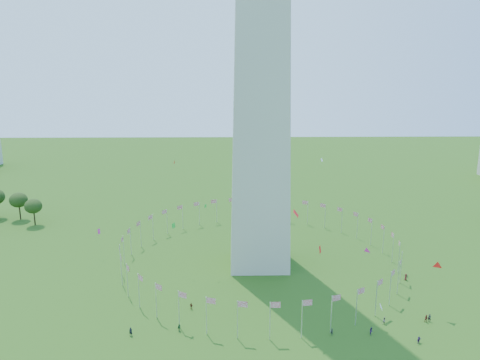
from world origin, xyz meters
The scene contains 3 objects.
flag_ring centered at (0.00, 50.00, 4.50)m, with size 80.24×80.24×9.00m.
crowd centered at (6.61, 2.27, 0.87)m, with size 79.33×66.51×2.00m.
kites_aloft centered at (14.61, 21.74, 19.78)m, with size 107.20×67.24×36.84m.
Camera 1 is at (-8.06, -79.50, 57.79)m, focal length 35.00 mm.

